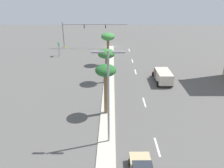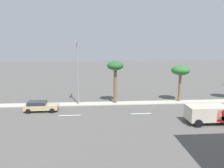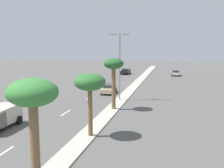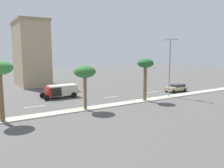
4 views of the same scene
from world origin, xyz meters
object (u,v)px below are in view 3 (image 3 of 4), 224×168
at_px(palm_tree_right, 33,98).
at_px(street_lamp_trailing, 120,61).
at_px(palm_tree_center, 114,67).
at_px(palm_tree_left, 90,84).
at_px(sedan_black_leading, 126,71).
at_px(sedan_white_left, 175,73).
at_px(sedan_tan_right, 109,89).

height_order(palm_tree_right, street_lamp_trailing, street_lamp_trailing).
height_order(palm_tree_center, street_lamp_trailing, street_lamp_trailing).
height_order(palm_tree_right, palm_tree_left, palm_tree_right).
xyz_separation_m(palm_tree_left, palm_tree_center, (-0.20, 10.13, 0.52)).
bearing_deg(sedan_black_leading, street_lamp_trailing, -81.00).
height_order(street_lamp_trailing, sedan_white_left, street_lamp_trailing).
xyz_separation_m(palm_tree_right, sedan_tan_right, (-3.34, 30.33, -4.78)).
distance_m(street_lamp_trailing, sedan_black_leading, 32.15).
bearing_deg(sedan_white_left, palm_tree_left, -98.60).
bearing_deg(palm_tree_center, sedan_white_left, 78.76).
relative_size(sedan_white_left, sedan_black_leading, 0.87).
xyz_separation_m(street_lamp_trailing, sedan_tan_right, (-2.81, 4.93, -4.95)).
xyz_separation_m(palm_tree_right, street_lamp_trailing, (-0.53, 25.40, 0.16)).
bearing_deg(sedan_tan_right, palm_tree_left, -80.59).
bearing_deg(sedan_black_leading, palm_tree_right, -84.47).
distance_m(palm_tree_right, palm_tree_left, 9.76).
distance_m(palm_tree_center, street_lamp_trailing, 5.57).
bearing_deg(sedan_tan_right, street_lamp_trailing, -60.33).
bearing_deg(palm_tree_center, sedan_tan_right, 107.05).
bearing_deg(sedan_tan_right, sedan_white_left, 68.07).
relative_size(palm_tree_center, sedan_black_leading, 1.41).
bearing_deg(sedan_black_leading, sedan_white_left, -2.16).
distance_m(palm_tree_right, palm_tree_center, 19.86).
bearing_deg(sedan_white_left, palm_tree_center, -101.24).
distance_m(palm_tree_left, sedan_tan_right, 21.28).
height_order(palm_tree_center, sedan_tan_right, palm_tree_center).
height_order(palm_tree_center, sedan_black_leading, palm_tree_center).
bearing_deg(sedan_white_left, sedan_tan_right, -111.93).
height_order(palm_tree_left, sedan_black_leading, palm_tree_left).
height_order(street_lamp_trailing, sedan_tan_right, street_lamp_trailing).
bearing_deg(palm_tree_left, sedan_white_left, 81.40).
height_order(sedan_white_left, sedan_tan_right, sedan_tan_right).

